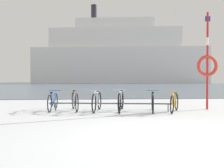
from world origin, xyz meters
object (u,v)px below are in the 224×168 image
object	(u,v)px
bicycle_2	(97,101)
bicycle_5	(174,103)
bicycle_0	(53,101)
bicycle_4	(153,102)
ferry_ship	(118,57)
rescue_post	(207,64)
bicycle_3	(121,101)
bicycle_1	(75,101)

from	to	relation	value
bicycle_2	bicycle_5	xyz separation A→B (m)	(2.73, -0.45, -0.02)
bicycle_2	bicycle_0	bearing A→B (deg)	169.00
bicycle_4	ferry_ship	bearing A→B (deg)	85.39
bicycle_4	ferry_ship	size ratio (longest dim) A/B	0.03
rescue_post	ferry_ship	size ratio (longest dim) A/B	0.06
bicycle_5	ferry_ship	bearing A→B (deg)	85.96
rescue_post	bicycle_4	bearing A→B (deg)	-167.33
bicycle_0	bicycle_3	world-z (taller)	bicycle_3
bicycle_1	ferry_ship	distance (m)	75.44
rescue_post	bicycle_2	bearing A→B (deg)	-176.31
bicycle_2	bicycle_5	size ratio (longest dim) A/B	1.16
ferry_ship	bicycle_4	bearing A→B (deg)	-94.61
bicycle_4	bicycle_5	bearing A→B (deg)	-16.43
bicycle_1	bicycle_4	distance (m)	2.84
bicycle_1	bicycle_4	xyz separation A→B (m)	(2.80, -0.49, -0.02)
bicycle_0	bicycle_5	bearing A→B (deg)	-9.97
bicycle_1	ferry_ship	xyz separation A→B (m)	(8.84, 74.44, 8.51)
bicycle_5	ferry_ship	size ratio (longest dim) A/B	0.03
bicycle_5	rescue_post	size ratio (longest dim) A/B	0.40
bicycle_3	bicycle_4	distance (m)	1.15
bicycle_3	ferry_ship	xyz separation A→B (m)	(7.16, 74.67, 8.51)
bicycle_3	ferry_ship	distance (m)	75.49
bicycle_0	bicycle_4	distance (m)	3.66
bicycle_0	bicycle_5	world-z (taller)	bicycle_0
bicycle_0	bicycle_2	bearing A→B (deg)	-11.00
bicycle_2	rescue_post	world-z (taller)	rescue_post
bicycle_0	ferry_ship	size ratio (longest dim) A/B	0.03
bicycle_0	ferry_ship	world-z (taller)	ferry_ship
rescue_post	ferry_ship	distance (m)	74.85
bicycle_5	rescue_post	xyz separation A→B (m)	(1.53, 0.72, 1.42)
bicycle_1	bicycle_2	xyz separation A→B (m)	(0.81, -0.25, -0.01)
ferry_ship	bicycle_2	bearing A→B (deg)	-96.14
bicycle_4	bicycle_0	bearing A→B (deg)	171.37
bicycle_3	rescue_post	distance (m)	3.66
bicycle_4	rescue_post	bearing A→B (deg)	12.67
bicycle_0	bicycle_5	size ratio (longest dim) A/B	1.13
bicycle_1	bicycle_4	world-z (taller)	bicycle_1
bicycle_4	bicycle_5	distance (m)	0.76
bicycle_3	ferry_ship	size ratio (longest dim) A/B	0.03
rescue_post	bicycle_0	bearing A→B (deg)	179.60
bicycle_1	ferry_ship	size ratio (longest dim) A/B	0.03
bicycle_1	rescue_post	xyz separation A→B (m)	(5.06, 0.02, 1.40)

